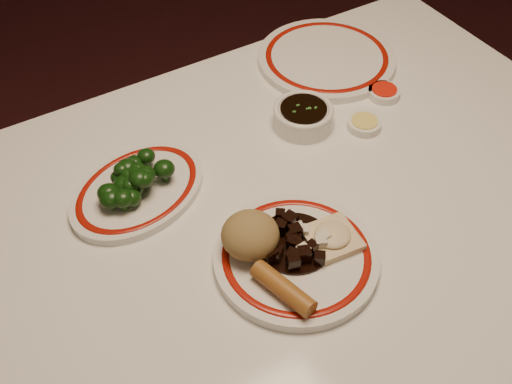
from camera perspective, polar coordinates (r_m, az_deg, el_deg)
The scene contains 12 objects.
dining_table at distance 1.16m, azimuth 4.36°, elevation -3.71°, with size 1.20×0.90×0.75m.
main_plate at distance 1.00m, azimuth 3.59°, elevation -5.86°, with size 0.31×0.31×0.02m.
rice_mound at distance 0.97m, azimuth -0.51°, elevation -3.85°, with size 0.09×0.09×0.06m, color #987A47.
spring_roll at distance 0.94m, azimuth 2.43°, elevation -8.56°, with size 0.03×0.03×0.11m, color #9D6226.
fried_wonton at distance 1.01m, azimuth 6.78°, elevation -3.98°, with size 0.09×0.09×0.02m.
stirfry_heap at distance 0.99m, azimuth 3.38°, elevation -4.47°, with size 0.13×0.12×0.03m.
broccoli_plate at distance 1.11m, azimuth -10.47°, elevation 0.16°, with size 0.30×0.28×0.02m.
broccoli_pile at distance 1.08m, azimuth -10.94°, elevation 1.07°, with size 0.14×0.11×0.05m.
soy_bowl at distance 1.22m, azimuth 4.21°, elevation 6.67°, with size 0.11×0.11×0.04m.
sweet_sour_dish at distance 1.32m, azimuth 11.30°, elevation 8.66°, with size 0.06×0.06×0.02m.
mustard_dish at distance 1.23m, azimuth 9.58°, elevation 5.96°, with size 0.06×0.06×0.02m.
far_plate at distance 1.39m, azimuth 6.29°, elevation 11.73°, with size 0.36×0.36×0.02m.
Camera 1 is at (-0.46, -0.59, 1.55)m, focal length 45.00 mm.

